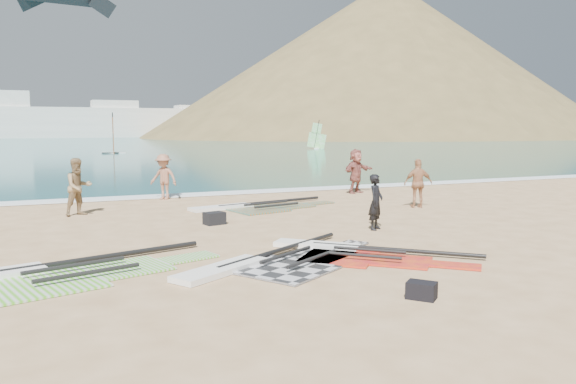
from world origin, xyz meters
name	(u,v)px	position (x,y,z in m)	size (l,w,h in m)	color
ground	(399,247)	(0.00, 0.00, 0.00)	(300.00, 300.00, 0.00)	tan
sea	(81,139)	(0.00, 132.00, 0.00)	(300.00, 240.00, 0.06)	#0B4D4E
surf_line	(240,193)	(0.00, 12.30, 0.00)	(300.00, 1.20, 0.04)	white
far_town	(11,121)	(-15.72, 150.00, 4.49)	(160.00, 8.00, 12.00)	white
headland_main	(387,137)	(85.00, 130.00, 0.00)	(143.00, 143.00, 45.00)	olive
headland_minor	(458,136)	(120.00, 140.00, 0.00)	(70.00, 70.00, 28.00)	olive
rig_grey	(271,263)	(-3.55, -0.42, 0.05)	(5.38, 3.86, 0.20)	black
rig_green	(49,274)	(-7.93, 0.50, 0.05)	(6.25, 3.36, 0.20)	#56CC1E
rig_orange	(254,207)	(-0.99, 7.67, 0.05)	(5.70, 2.83, 0.20)	#D65605
rig_red	(352,253)	(-1.47, -0.25, 0.05)	(4.01, 4.29, 0.19)	#B6072F
gear_bag_near	(214,218)	(-3.27, 4.95, 0.19)	(0.59, 0.43, 0.38)	black
gear_bag_far	(422,290)	(-2.04, -3.64, 0.15)	(0.49, 0.34, 0.29)	black
person_wetsuit	(376,202)	(0.75, 2.27, 0.80)	(0.58, 0.38, 1.60)	black
beachgoer_left	(78,187)	(-6.93, 8.43, 0.96)	(0.93, 0.73, 1.92)	#947750
beachgoer_mid	(164,177)	(-3.52, 11.50, 0.93)	(1.20, 0.69, 1.85)	#9D654C
beachgoer_back	(418,183)	(4.54, 5.42, 0.90)	(1.05, 0.44, 1.79)	#B77C53
beachgoer_right	(356,171)	(4.77, 10.30, 0.99)	(1.83, 0.58, 1.98)	#9D554B
windsurfer_centre	(113,142)	(-1.01, 52.90, 1.32)	(2.55, 3.05, 4.55)	white
windsurfer_right	(317,140)	(25.08, 55.39, 1.17)	(2.30, 2.15, 3.86)	white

